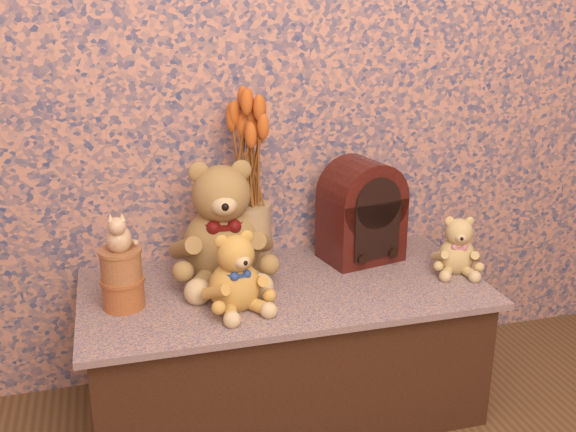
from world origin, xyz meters
name	(u,v)px	position (x,y,z in m)	size (l,w,h in m)	color
display_shelf	(284,346)	(0.00, 1.21, 0.21)	(1.22, 0.60, 0.43)	navy
teddy_large	(221,216)	(-0.17, 1.32, 0.63)	(0.32, 0.38, 0.41)	brown
teddy_medium	(234,267)	(-0.17, 1.10, 0.55)	(0.19, 0.23, 0.24)	gold
teddy_small	(457,242)	(0.56, 1.17, 0.53)	(0.16, 0.19, 0.20)	tan
cathedral_radio	(362,210)	(0.30, 1.35, 0.60)	(0.25, 0.18, 0.34)	#3A110A
ceramic_vase	(250,238)	(-0.07, 1.35, 0.54)	(0.13, 0.13, 0.22)	tan
dried_stalks	(248,138)	(-0.07, 1.35, 0.86)	(0.22, 0.22, 0.42)	#CA5920
biscuit_tin_lower	(123,293)	(-0.48, 1.19, 0.47)	(0.12, 0.12, 0.09)	#BD8437
biscuit_tin_upper	(121,265)	(-0.48, 1.19, 0.56)	(0.11, 0.11, 0.09)	tan
cat_figurine	(118,230)	(-0.48, 1.19, 0.66)	(0.09, 0.10, 0.12)	silver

